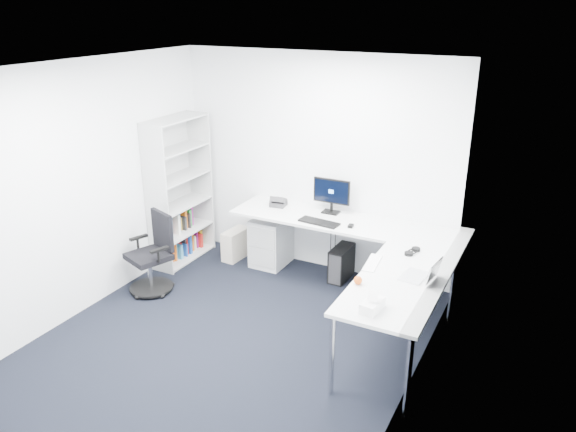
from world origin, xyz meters
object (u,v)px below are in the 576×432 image
at_px(l_desk, 333,264).
at_px(task_chair, 148,254).
at_px(bookshelf, 179,191).
at_px(laptop, 415,267).
at_px(monitor, 331,196).

relative_size(l_desk, task_chair, 2.94).
distance_m(bookshelf, laptop, 3.36).
distance_m(l_desk, task_chair, 2.15).
bearing_deg(l_desk, bookshelf, 178.68).
distance_m(bookshelf, task_chair, 1.05).
bearing_deg(laptop, task_chair, -169.48).
relative_size(bookshelf, task_chair, 2.00).
distance_m(task_chair, laptop, 3.10).
height_order(bookshelf, task_chair, bookshelf).
height_order(bookshelf, laptop, bookshelf).
bearing_deg(task_chair, bookshelf, 123.41).
distance_m(bookshelf, monitor, 1.97).
xyz_separation_m(bookshelf, task_chair, (0.21, -0.92, -0.47)).
height_order(bookshelf, monitor, bookshelf).
bearing_deg(l_desk, laptop, -32.12).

